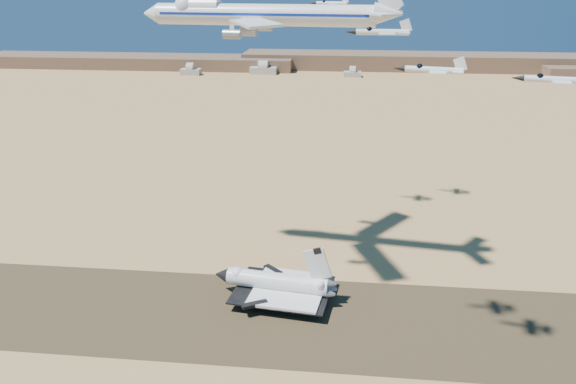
# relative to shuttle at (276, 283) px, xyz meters

# --- Properties ---
(ground) EXTENTS (1200.00, 1200.00, 0.00)m
(ground) POSITION_rel_shuttle_xyz_m (-14.22, -11.72, -5.48)
(ground) COLOR tan
(ground) RESTS_ON ground
(runway) EXTENTS (600.00, 50.00, 0.06)m
(runway) POSITION_rel_shuttle_xyz_m (-14.22, -11.72, -5.45)
(runway) COLOR #493924
(runway) RESTS_ON ground
(ridgeline) EXTENTS (960.00, 90.00, 18.00)m
(ridgeline) POSITION_rel_shuttle_xyz_m (51.10, 515.59, 2.15)
(ridgeline) COLOR brown
(ridgeline) RESTS_ON ground
(hangars) EXTENTS (200.50, 29.50, 30.00)m
(hangars) POSITION_rel_shuttle_xyz_m (-78.22, 466.72, -0.65)
(hangars) COLOR beige
(hangars) RESTS_ON ground
(shuttle) EXTENTS (41.47, 28.82, 20.37)m
(shuttle) POSITION_rel_shuttle_xyz_m (0.00, 0.00, 0.00)
(shuttle) COLOR white
(shuttle) RESTS_ON runway
(carrier_747) EXTENTS (86.38, 66.28, 21.45)m
(carrier_747) POSITION_rel_shuttle_xyz_m (-9.46, 25.90, 83.56)
(carrier_747) COLOR white
(crew_a) EXTENTS (0.60, 0.71, 1.65)m
(crew_a) POSITION_rel_shuttle_xyz_m (6.49, -9.46, -4.59)
(crew_a) COLOR #B9490A
(crew_a) RESTS_ON runway
(crew_b) EXTENTS (0.82, 0.91, 1.63)m
(crew_b) POSITION_rel_shuttle_xyz_m (6.24, -9.09, -4.60)
(crew_b) COLOR #B9490A
(crew_b) RESTS_ON runway
(crew_c) EXTENTS (1.00, 0.98, 1.58)m
(crew_c) POSITION_rel_shuttle_xyz_m (6.24, -6.22, -4.63)
(crew_c) COLOR #B9490A
(crew_c) RESTS_ON runway
(chase_jet_a) EXTENTS (15.94, 8.45, 3.97)m
(chase_jet_a) POSITION_rel_shuttle_xyz_m (28.51, -20.43, 82.37)
(chase_jet_a) COLOR white
(chase_jet_b) EXTENTS (16.32, 9.32, 4.12)m
(chase_jet_b) POSITION_rel_shuttle_xyz_m (40.24, -28.52, 74.77)
(chase_jet_b) COLOR white
(chase_jet_c) EXTENTS (14.07, 7.94, 3.54)m
(chase_jet_c) POSITION_rel_shuttle_xyz_m (60.25, -48.69, 76.22)
(chase_jet_c) COLOR white
(chase_jet_e) EXTENTS (15.70, 8.83, 3.94)m
(chase_jet_e) POSITION_rel_shuttle_xyz_m (13.11, 75.87, 85.35)
(chase_jet_e) COLOR white
(chase_jet_f) EXTENTS (16.11, 9.04, 4.04)m
(chase_jet_f) POSITION_rel_shuttle_xyz_m (34.53, 87.72, 82.73)
(chase_jet_f) COLOR white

